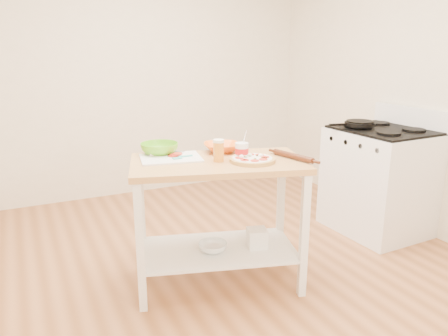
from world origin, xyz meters
TOP-DOWN VIEW (x-y plane):
  - room_shell at (0.00, 0.00)m, footprint 4.04×4.54m
  - prep_island at (-0.05, 0.00)m, footprint 1.28×0.92m
  - gas_stove at (1.65, 0.23)m, footprint 0.73×0.84m
  - skillet at (1.49, 0.36)m, footprint 0.41×0.27m
  - pizza at (0.14, -0.12)m, footprint 0.30×0.30m
  - cutting_board at (-0.32, 0.19)m, footprint 0.45×0.37m
  - spatula at (-0.26, 0.13)m, footprint 0.15×0.05m
  - knife at (-0.33, 0.37)m, footprint 0.25×0.15m
  - orange_bowl at (0.08, 0.22)m, footprint 0.31×0.31m
  - green_bowl at (-0.35, 0.33)m, footprint 0.29×0.29m
  - beer_pint at (-0.05, -0.02)m, footprint 0.07×0.07m
  - yogurt_tub at (0.11, -0.02)m, footprint 0.09×0.09m
  - rolling_pin at (0.42, -0.19)m, footprint 0.12×0.34m
  - shelf_glass_bowl at (-0.10, -0.02)m, footprint 0.22×0.22m
  - shelf_bin at (0.21, -0.09)m, footprint 0.16×0.16m

SIDE VIEW (x-z plane):
  - shelf_glass_bowl at x=-0.10m, z-range 0.26..0.32m
  - shelf_bin at x=0.21m, z-range 0.26..0.39m
  - gas_stove at x=1.65m, z-range -0.08..1.03m
  - prep_island at x=-0.05m, z-range 0.20..1.10m
  - cutting_board at x=-0.32m, z-range 0.89..0.93m
  - pizza at x=0.14m, z-range 0.89..0.94m
  - spatula at x=-0.26m, z-range 0.91..0.92m
  - knife at x=-0.33m, z-range 0.91..0.92m
  - rolling_pin at x=0.42m, z-range 0.90..0.94m
  - orange_bowl at x=0.08m, z-range 0.90..0.96m
  - green_bowl at x=-0.35m, z-range 0.90..0.98m
  - yogurt_tub at x=0.11m, z-range 0.86..1.05m
  - beer_pint at x=-0.05m, z-range 0.90..1.05m
  - skillet at x=1.49m, z-range 0.96..0.99m
  - room_shell at x=0.00m, z-range -0.02..2.72m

